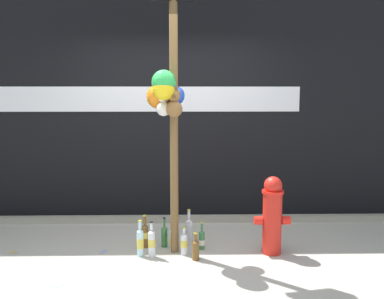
# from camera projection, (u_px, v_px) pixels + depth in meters

# --- Properties ---
(ground_plane) EXTENTS (14.00, 14.00, 0.00)m
(ground_plane) POSITION_uv_depth(u_px,v_px,m) (168.00, 259.00, 4.36)
(ground_plane) COLOR #ADA899
(building_wall) EXTENTS (10.00, 0.21, 3.92)m
(building_wall) POSITION_uv_depth(u_px,v_px,m) (171.00, 75.00, 5.74)
(building_wall) COLOR black
(building_wall) RESTS_ON ground_plane
(curb_strip) EXTENTS (8.00, 0.12, 0.08)m
(curb_strip) POSITION_uv_depth(u_px,v_px,m) (171.00, 219.00, 5.61)
(curb_strip) COLOR gray
(curb_strip) RESTS_ON ground_plane
(memorial_post) EXTENTS (0.51, 0.55, 2.99)m
(memorial_post) POSITION_uv_depth(u_px,v_px,m) (168.00, 84.00, 4.31)
(memorial_post) COLOR brown
(memorial_post) RESTS_ON ground_plane
(fire_hydrant) EXTENTS (0.39, 0.23, 0.84)m
(fire_hydrant) POSITION_uv_depth(u_px,v_px,m) (272.00, 215.00, 4.47)
(fire_hydrant) COLOR red
(fire_hydrant) RESTS_ON ground_plane
(bottle_0) EXTENTS (0.07, 0.07, 0.31)m
(bottle_0) POSITION_uv_depth(u_px,v_px,m) (172.00, 238.00, 4.66)
(bottle_0) COLOR silver
(bottle_0) RESTS_ON ground_plane
(bottle_1) EXTENTS (0.08, 0.08, 0.38)m
(bottle_1) POSITION_uv_depth(u_px,v_px,m) (152.00, 243.00, 4.40)
(bottle_1) COLOR silver
(bottle_1) RESTS_ON ground_plane
(bottle_2) EXTENTS (0.08, 0.08, 0.30)m
(bottle_2) POSITION_uv_depth(u_px,v_px,m) (184.00, 243.00, 4.47)
(bottle_2) COLOR silver
(bottle_2) RESTS_ON ground_plane
(bottle_3) EXTENTS (0.07, 0.07, 0.39)m
(bottle_3) POSITION_uv_depth(u_px,v_px,m) (140.00, 242.00, 4.43)
(bottle_3) COLOR #B2DBEA
(bottle_3) RESTS_ON ground_plane
(bottle_4) EXTENTS (0.08, 0.08, 0.40)m
(bottle_4) POSITION_uv_depth(u_px,v_px,m) (189.00, 230.00, 4.79)
(bottle_4) COLOR silver
(bottle_4) RESTS_ON ground_plane
(bottle_5) EXTENTS (0.07, 0.07, 0.29)m
(bottle_5) POSITION_uv_depth(u_px,v_px,m) (196.00, 249.00, 4.33)
(bottle_5) COLOR brown
(bottle_5) RESTS_ON ground_plane
(bottle_6) EXTENTS (0.08, 0.08, 0.37)m
(bottle_6) POSITION_uv_depth(u_px,v_px,m) (145.00, 235.00, 4.68)
(bottle_6) COLOR brown
(bottle_6) RESTS_ON ground_plane
(bottle_7) EXTENTS (0.07, 0.07, 0.31)m
(bottle_7) POSITION_uv_depth(u_px,v_px,m) (202.00, 240.00, 4.63)
(bottle_7) COLOR #337038
(bottle_7) RESTS_ON ground_plane
(bottle_8) EXTENTS (0.07, 0.07, 0.34)m
(bottle_8) POSITION_uv_depth(u_px,v_px,m) (164.00, 236.00, 4.70)
(bottle_8) COLOR #337038
(bottle_8) RESTS_ON ground_plane
(litter_0) EXTENTS (0.14, 0.15, 0.01)m
(litter_0) POSITION_uv_depth(u_px,v_px,m) (57.00, 284.00, 3.78)
(litter_0) COLOR #8C99B2
(litter_0) RESTS_ON ground_plane
(litter_1) EXTENTS (0.15, 0.14, 0.01)m
(litter_1) POSITION_uv_depth(u_px,v_px,m) (151.00, 245.00, 4.75)
(litter_1) COLOR silver
(litter_1) RESTS_ON ground_plane
(litter_2) EXTENTS (0.12, 0.12, 0.01)m
(litter_2) POSITION_uv_depth(u_px,v_px,m) (13.00, 252.00, 4.55)
(litter_2) COLOR tan
(litter_2) RESTS_ON ground_plane
(litter_3) EXTENTS (0.09, 0.13, 0.01)m
(litter_3) POSITION_uv_depth(u_px,v_px,m) (104.00, 251.00, 4.57)
(litter_3) COLOR #8C99B2
(litter_3) RESTS_ON ground_plane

